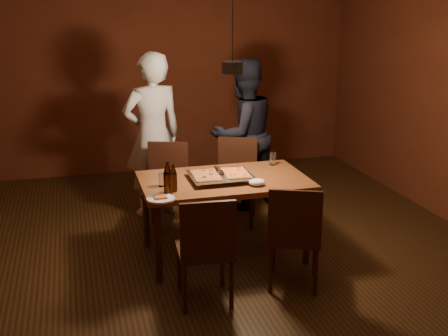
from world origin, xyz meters
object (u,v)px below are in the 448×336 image
object	(u,v)px
dining_table	(224,186)
chair_near_right	(295,228)
chair_near_left	(206,242)
pendant_lamp	(232,66)
beer_bottle_a	(168,178)
beer_bottle_b	(173,178)
plate_slice	(161,199)
chair_far_left	(167,178)
pizza_tray	(221,177)
chair_far_right	(237,172)
diner_white	(153,135)
diner_dark	(243,134)

from	to	relation	value
dining_table	chair_near_right	distance (m)	0.87
chair_near_left	pendant_lamp	bearing A→B (deg)	65.05
beer_bottle_a	beer_bottle_b	distance (m)	0.08
plate_slice	pendant_lamp	world-z (taller)	pendant_lamp
chair_far_left	pizza_tray	distance (m)	0.94
beer_bottle_a	beer_bottle_b	xyz separation A→B (m)	(0.06, 0.06, -0.02)
pizza_tray	beer_bottle_a	world-z (taller)	beer_bottle_a
chair_near_right	plate_slice	distance (m)	1.11
chair_far_right	pendant_lamp	distance (m)	1.54
chair_far_left	dining_table	bearing A→B (deg)	135.12
beer_bottle_b	chair_near_left	bearing A→B (deg)	-77.96
chair_far_left	pendant_lamp	xyz separation A→B (m)	(0.44, -0.88, 1.22)
dining_table	pendant_lamp	world-z (taller)	pendant_lamp
dining_table	pizza_tray	bearing A→B (deg)	-148.19
dining_table	beer_bottle_a	size ratio (longest dim) A/B	5.37
plate_slice	diner_white	world-z (taller)	diner_white
dining_table	diner_white	bearing A→B (deg)	110.07
beer_bottle_a	chair_far_right	bearing A→B (deg)	50.19
chair_far_right	pizza_tray	bearing A→B (deg)	86.31
chair_far_left	pendant_lamp	size ratio (longest dim) A/B	0.49
chair_near_right	pizza_tray	size ratio (longest dim) A/B	1.01
chair_near_right	beer_bottle_b	distance (m)	1.09
pizza_tray	beer_bottle_b	world-z (taller)	beer_bottle_b
chair_near_left	chair_near_right	distance (m)	0.75
chair_far_right	beer_bottle_a	bearing A→B (deg)	71.90
pizza_tray	pendant_lamp	world-z (taller)	pendant_lamp
pizza_tray	dining_table	bearing A→B (deg)	36.28
dining_table	beer_bottle_a	xyz separation A→B (m)	(-0.56, -0.29, 0.21)
pizza_tray	beer_bottle_b	distance (m)	0.52
chair_far_right	chair_near_left	xyz separation A→B (m)	(-0.74, -1.66, 0.00)
dining_table	pizza_tray	distance (m)	0.11
dining_table	chair_near_right	bearing A→B (deg)	-64.02
diner_dark	plate_slice	bearing A→B (deg)	34.81
chair_far_left	chair_far_right	size ratio (longest dim) A/B	0.99
pendant_lamp	chair_near_left	bearing A→B (deg)	-118.94
chair_near_left	plate_slice	bearing A→B (deg)	126.02
beer_bottle_a	diner_white	world-z (taller)	diner_white
beer_bottle_b	plate_slice	distance (m)	0.25
dining_table	pizza_tray	size ratio (longest dim) A/B	2.73
chair_near_right	plate_slice	bearing A→B (deg)	-176.31
plate_slice	diner_white	distance (m)	1.67
beer_bottle_b	diner_dark	xyz separation A→B (m)	(1.06, 1.46, -0.02)
chair_far_right	pendant_lamp	xyz separation A→B (m)	(-0.31, -0.88, 1.22)
chair_near_left	diner_dark	world-z (taller)	diner_dark
chair_near_right	plate_slice	size ratio (longest dim) A/B	2.39
beer_bottle_b	diner_white	distance (m)	1.48
plate_slice	diner_white	xyz separation A→B (m)	(0.19, 1.65, 0.14)
diner_white	plate_slice	bearing A→B (deg)	72.65
pendant_lamp	chair_far_right	bearing A→B (deg)	70.70
beer_bottle_b	pizza_tray	bearing A→B (deg)	23.84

